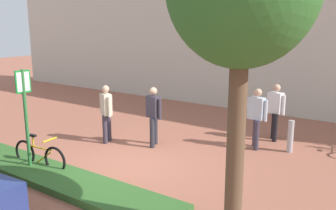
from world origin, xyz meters
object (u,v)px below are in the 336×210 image
Objects in this scene: person_shirt_white at (275,109)px; person_shirt_blue at (257,115)px; person_casual_tan at (106,110)px; person_suited_navy at (154,113)px; bollard_steel at (290,136)px; parking_sign_post at (25,106)px; bike_at_sign at (40,156)px.

person_shirt_blue is (-0.19, -1.02, 0.00)m from person_shirt_white.
person_casual_tan and person_suited_navy have the same top height.
person_casual_tan is 1.00× the size of person_suited_navy.
bollard_steel is at bearing 24.97° from person_casual_tan.
parking_sign_post is 1.43× the size of person_casual_tan.
person_casual_tan is at bearing -143.20° from person_shirt_white.
person_shirt_blue is (3.80, 4.66, -0.62)m from parking_sign_post.
parking_sign_post reaches higher than bike_at_sign.
parking_sign_post is 2.74m from person_casual_tan.
bollard_steel is 0.52× the size of person_casual_tan.
person_casual_tan is 1.44m from person_suited_navy.
person_shirt_white is at bearing 131.79° from bollard_steel.
parking_sign_post is 2.73× the size of bollard_steel.
person_shirt_blue is at bearing -100.31° from person_shirt_white.
bollard_steel is at bearing 46.05° from parking_sign_post.
person_casual_tan is 1.00× the size of person_shirt_blue.
person_casual_tan is at bearing -158.96° from person_suited_navy.
parking_sign_post is 6.97m from person_shirt_white.
person_shirt_white reaches higher than bollard_steel.
person_suited_navy reaches higher than bike_at_sign.
bike_at_sign is 0.98× the size of person_suited_navy.
person_casual_tan is 4.33m from person_shirt_blue.
bollard_steel is 0.52× the size of person_suited_navy.
bollard_steel is 0.52× the size of person_shirt_blue.
bike_at_sign is at bearing -87.18° from person_casual_tan.
person_suited_navy is at bearing -137.06° from person_shirt_white.
parking_sign_post is 1.47× the size of bike_at_sign.
person_shirt_blue is (-0.90, -0.22, 0.53)m from bollard_steel.
person_shirt_white is at bearing 36.80° from person_casual_tan.
person_shirt_white is 1.00× the size of person_shirt_blue.
bollard_steel is at bearing -48.21° from person_shirt_white.
person_shirt_white is at bearing 42.94° from person_suited_navy.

